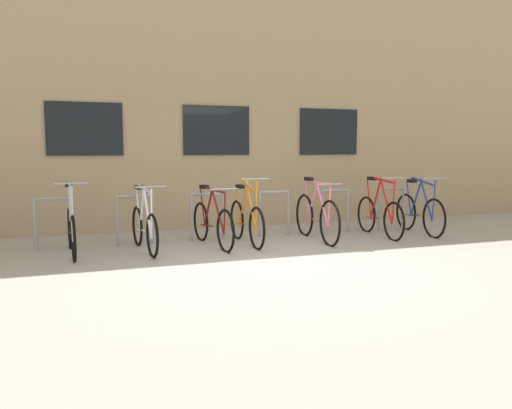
# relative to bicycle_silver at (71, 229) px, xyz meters

# --- Properties ---
(ground_plane) EXTENTS (42.00, 42.00, 0.00)m
(ground_plane) POSITION_rel_bicycle_silver_xyz_m (2.65, -1.45, -0.38)
(ground_plane) COLOR #9E998E
(storefront_building) EXTENTS (28.00, 7.69, 5.40)m
(storefront_building) POSITION_rel_bicycle_silver_xyz_m (2.65, 5.57, 2.32)
(storefront_building) COLOR tan
(storefront_building) RESTS_ON ground
(bike_rack) EXTENTS (6.59, 0.05, 0.81)m
(bike_rack) POSITION_rel_bicycle_silver_xyz_m (2.75, 0.45, 0.11)
(bike_rack) COLOR gray
(bike_rack) RESTS_ON ground
(bicycle_silver) EXTENTS (0.44, 1.65, 1.10)m
(bicycle_silver) POSITION_rel_bicycle_silver_xyz_m (0.00, 0.00, 0.00)
(bicycle_silver) COLOR black
(bicycle_silver) RESTS_ON ground
(bicycle_orange) EXTENTS (0.44, 1.68, 1.11)m
(bicycle_orange) POSITION_rel_bicycle_silver_xyz_m (2.67, -0.03, 0.00)
(bicycle_orange) COLOR black
(bicycle_orange) RESTS_ON ground
(bicycle_blue) EXTENTS (0.44, 1.65, 1.06)m
(bicycle_blue) POSITION_rel_bicycle_silver_xyz_m (5.97, -0.10, 0.01)
(bicycle_blue) COLOR black
(bicycle_blue) RESTS_ON ground
(bicycle_pink) EXTENTS (0.44, 1.82, 1.07)m
(bicycle_pink) POSITION_rel_bicycle_silver_xyz_m (3.88, -0.13, 0.03)
(bicycle_pink) COLOR black
(bicycle_pink) RESTS_ON ground
(bicycle_maroon) EXTENTS (0.44, 1.74, 0.97)m
(bicycle_maroon) POSITION_rel_bicycle_silver_xyz_m (2.11, -0.03, -0.01)
(bicycle_maroon) COLOR black
(bicycle_maroon) RESTS_ON ground
(bicycle_white) EXTENTS (0.44, 1.65, 1.03)m
(bicycle_white) POSITION_rel_bicycle_silver_xyz_m (1.04, -0.08, -0.01)
(bicycle_white) COLOR black
(bicycle_white) RESTS_ON ground
(bicycle_red) EXTENTS (0.44, 1.66, 1.09)m
(bicycle_red) POSITION_rel_bicycle_silver_xyz_m (5.13, -0.10, 0.00)
(bicycle_red) COLOR black
(bicycle_red) RESTS_ON ground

